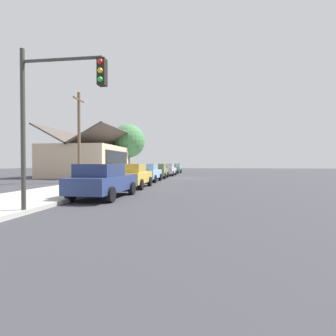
{
  "coord_description": "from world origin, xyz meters",
  "views": [
    {
      "loc": [
        -28.56,
        -2.0,
        1.62
      ],
      "look_at": [
        1.79,
        2.06,
        1.08
      ],
      "focal_mm": 28.03,
      "sensor_mm": 36.0,
      "label": 1
    }
  ],
  "objects": [
    {
      "name": "shade_tree",
      "position": [
        7.91,
        8.65,
        4.81
      ],
      "size": [
        4.79,
        4.79,
        7.23
      ],
      "color": "brown",
      "rests_on": "ground"
    },
    {
      "name": "car_seafoam",
      "position": [
        16.53,
        2.68,
        0.81
      ],
      "size": [
        4.43,
        2.13,
        1.59
      ],
      "rotation": [
        0.0,
        0.0,
        0.06
      ],
      "color": "#9ED1BC",
      "rests_on": "ground"
    },
    {
      "name": "car_charcoal",
      "position": [
        11.02,
        2.88,
        0.81
      ],
      "size": [
        4.53,
        2.13,
        1.59
      ],
      "rotation": [
        0.0,
        0.0,
        -0.06
      ],
      "color": "#2D3035",
      "rests_on": "ground"
    },
    {
      "name": "traffic_light_main",
      "position": [
        -21.01,
        2.54,
        3.49
      ],
      "size": [
        0.37,
        2.79,
        5.2
      ],
      "color": "#383833",
      "rests_on": "ground"
    },
    {
      "name": "car_mustard",
      "position": [
        -11.68,
        2.69,
        0.82
      ],
      "size": [
        4.51,
        2.13,
        1.59
      ],
      "rotation": [
        0.0,
        0.0,
        0.01
      ],
      "color": "gold",
      "rests_on": "ground"
    },
    {
      "name": "car_olive",
      "position": [
        -0.36,
        2.89,
        0.81
      ],
      "size": [
        4.38,
        2.13,
        1.59
      ],
      "rotation": [
        0.0,
        0.0,
        0.03
      ],
      "color": "olive",
      "rests_on": "ground"
    },
    {
      "name": "ground_plane",
      "position": [
        0.0,
        0.0,
        0.0
      ],
      "size": [
        120.0,
        120.0,
        0.0
      ],
      "primitive_type": "plane",
      "color": "#38383D"
    },
    {
      "name": "utility_pole_wooden",
      "position": [
        -7.97,
        8.2,
        3.93
      ],
      "size": [
        1.8,
        0.24,
        7.5
      ],
      "color": "brown",
      "rests_on": "ground"
    },
    {
      "name": "car_silver",
      "position": [
        5.47,
        2.64,
        0.82
      ],
      "size": [
        4.59,
        2.11,
        1.59
      ],
      "rotation": [
        0.0,
        0.0,
        -0.02
      ],
      "color": "silver",
      "rests_on": "ground"
    },
    {
      "name": "fire_hydrant_red",
      "position": [
        -2.83,
        4.2,
        0.5
      ],
      "size": [
        0.22,
        0.22,
        0.71
      ],
      "color": "red",
      "rests_on": "sidewalk_curb"
    },
    {
      "name": "car_skyblue",
      "position": [
        -5.82,
        2.83,
        0.81
      ],
      "size": [
        4.79,
        1.98,
        1.59
      ],
      "rotation": [
        0.0,
        0.0,
        0.01
      ],
      "color": "#8CB7E0",
      "rests_on": "ground"
    },
    {
      "name": "storefront_building",
      "position": [
        1.6,
        11.98,
        2.01
      ],
      "size": [
        10.05,
        7.98,
        5.88
      ],
      "color": "#CCB293",
      "rests_on": "ground"
    },
    {
      "name": "car_navy",
      "position": [
        -16.86,
        2.61,
        0.81
      ],
      "size": [
        4.57,
        2.18,
        1.59
      ],
      "rotation": [
        0.0,
        0.0,
        -0.05
      ],
      "color": "navy",
      "rests_on": "ground"
    },
    {
      "name": "sidewalk_curb",
      "position": [
        0.0,
        5.6,
        0.08
      ],
      "size": [
        60.0,
        4.2,
        0.16
      ],
      "primitive_type": "cube",
      "color": "#B2AFA8",
      "rests_on": "ground"
    }
  ]
}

